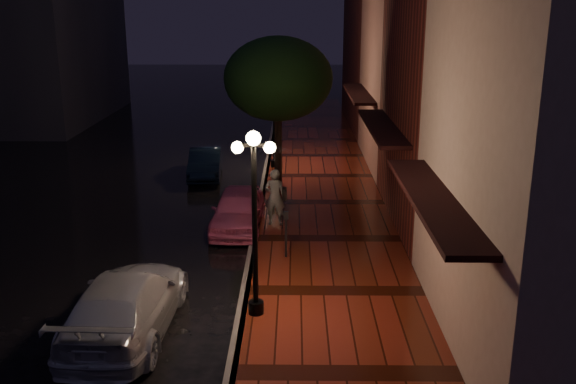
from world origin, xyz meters
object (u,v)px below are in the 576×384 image
(streetlamp_far, at_px, (274,112))
(navy_car, at_px, (205,163))
(pink_car, at_px, (238,210))
(parking_meter, at_px, (286,230))
(silver_car, at_px, (126,304))
(woman_with_umbrella, at_px, (275,173))
(street_tree, at_px, (278,81))
(streetlamp_near, at_px, (255,213))

(streetlamp_far, relative_size, navy_car, 1.15)
(pink_car, relative_size, parking_meter, 2.89)
(silver_car, xyz_separation_m, woman_with_umbrella, (3.07, 6.98, 1.15))
(streetlamp_far, height_order, pink_car, streetlamp_far)
(streetlamp_far, relative_size, street_tree, 0.74)
(silver_car, height_order, parking_meter, parking_meter)
(streetlamp_near, height_order, navy_car, streetlamp_near)
(street_tree, relative_size, navy_car, 1.55)
(woman_with_umbrella, distance_m, parking_meter, 2.96)
(navy_car, height_order, parking_meter, parking_meter)
(streetlamp_near, height_order, parking_meter, streetlamp_near)
(woman_with_umbrella, bearing_deg, silver_car, 73.87)
(street_tree, bearing_deg, navy_car, 151.02)
(street_tree, bearing_deg, woman_with_umbrella, -90.06)
(navy_car, xyz_separation_m, woman_with_umbrella, (3.14, -6.45, 1.26))
(navy_car, relative_size, parking_meter, 2.76)
(streetlamp_far, relative_size, pink_car, 1.10)
(streetlamp_near, bearing_deg, silver_car, -165.92)
(street_tree, distance_m, woman_with_umbrella, 5.28)
(street_tree, height_order, pink_car, street_tree)
(silver_car, bearing_deg, streetlamp_near, -164.06)
(pink_car, height_order, parking_meter, parking_meter)
(silver_car, bearing_deg, navy_car, -87.87)
(pink_car, bearing_deg, streetlamp_near, -79.57)
(silver_car, xyz_separation_m, parking_meter, (3.47, 4.20, 0.25))
(streetlamp_near, xyz_separation_m, street_tree, (0.26, 10.99, 1.64))
(streetlamp_far, xyz_separation_m, street_tree, (0.26, -3.01, 1.64))
(streetlamp_near, bearing_deg, street_tree, 88.65)
(pink_car, height_order, silver_car, silver_car)
(street_tree, relative_size, silver_car, 1.16)
(streetlamp_far, distance_m, woman_with_umbrella, 7.76)
(pink_car, xyz_separation_m, navy_car, (-1.93, 6.50, -0.05))
(streetlamp_near, relative_size, silver_car, 0.87)
(streetlamp_near, bearing_deg, parking_meter, 79.44)
(pink_car, bearing_deg, woman_with_umbrella, 4.01)
(navy_car, relative_size, woman_with_umbrella, 1.43)
(streetlamp_far, relative_size, woman_with_umbrella, 1.65)
(streetlamp_near, relative_size, navy_car, 1.15)
(streetlamp_near, bearing_deg, navy_car, 102.76)
(street_tree, height_order, woman_with_umbrella, street_tree)
(pink_car, bearing_deg, navy_car, 108.32)
(parking_meter, bearing_deg, woman_with_umbrella, 106.63)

